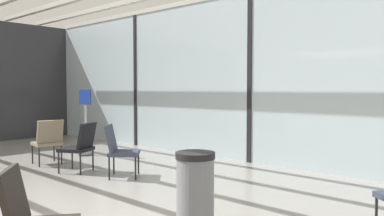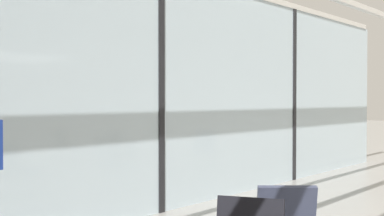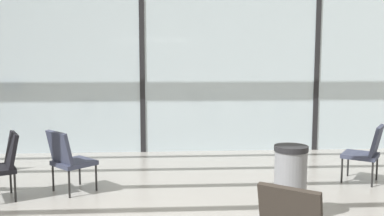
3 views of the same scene
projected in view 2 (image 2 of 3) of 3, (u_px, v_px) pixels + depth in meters
name	position (u px, v px, depth m)	size (l,w,h in m)	color
glass_curtain_wall	(159.00, 93.00, 6.13)	(14.00, 0.08, 3.34)	silver
window_mullion_1	(159.00, 93.00, 6.13)	(0.10, 0.12, 3.34)	black
window_mullion_2	(292.00, 95.00, 8.65)	(0.10, 0.12, 3.34)	black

